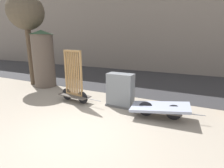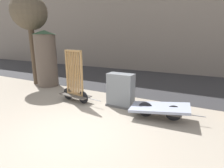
{
  "view_description": "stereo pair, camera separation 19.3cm",
  "coord_description": "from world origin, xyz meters",
  "px_view_note": "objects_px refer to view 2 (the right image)",
  "views": [
    {
      "loc": [
        2.87,
        -3.51,
        2.6
      ],
      "look_at": [
        0.0,
        2.2,
        1.0
      ],
      "focal_mm": 28.0,
      "sensor_mm": 36.0,
      "label": 1
    },
    {
      "loc": [
        3.04,
        -3.42,
        2.6
      ],
      "look_at": [
        0.0,
        2.2,
        1.0
      ],
      "focal_mm": 28.0,
      "sensor_mm": 36.0,
      "label": 2
    }
  ],
  "objects_px": {
    "bike_cart_with_mattress": "(159,108)",
    "utility_cabinet": "(121,91)",
    "street_tree": "(29,14)",
    "bike_cart_with_bedframe": "(75,84)",
    "advertising_column": "(46,58)"
  },
  "relations": [
    {
      "from": "street_tree",
      "to": "utility_cabinet",
      "type": "bearing_deg",
      "value": -8.81
    },
    {
      "from": "utility_cabinet",
      "to": "street_tree",
      "type": "xyz_separation_m",
      "value": [
        -6.22,
        0.96,
        3.42
      ]
    },
    {
      "from": "utility_cabinet",
      "to": "advertising_column",
      "type": "relative_size",
      "value": 0.42
    },
    {
      "from": "bike_cart_with_bedframe",
      "to": "bike_cart_with_mattress",
      "type": "bearing_deg",
      "value": 5.95
    },
    {
      "from": "bike_cart_with_mattress",
      "to": "advertising_column",
      "type": "relative_size",
      "value": 0.77
    },
    {
      "from": "bike_cart_with_bedframe",
      "to": "utility_cabinet",
      "type": "height_order",
      "value": "bike_cart_with_bedframe"
    },
    {
      "from": "bike_cart_with_mattress",
      "to": "street_tree",
      "type": "xyz_separation_m",
      "value": [
        -7.88,
        1.39,
        3.68
      ]
    },
    {
      "from": "bike_cart_with_mattress",
      "to": "utility_cabinet",
      "type": "bearing_deg",
      "value": 158.35
    },
    {
      "from": "bike_cart_with_bedframe",
      "to": "advertising_column",
      "type": "relative_size",
      "value": 0.7
    },
    {
      "from": "bike_cart_with_mattress",
      "to": "street_tree",
      "type": "distance_m",
      "value": 8.81
    },
    {
      "from": "bike_cart_with_bedframe",
      "to": "utility_cabinet",
      "type": "distance_m",
      "value": 2.02
    },
    {
      "from": "advertising_column",
      "to": "street_tree",
      "type": "distance_m",
      "value": 2.66
    },
    {
      "from": "utility_cabinet",
      "to": "advertising_column",
      "type": "height_order",
      "value": "advertising_column"
    },
    {
      "from": "bike_cart_with_bedframe",
      "to": "utility_cabinet",
      "type": "relative_size",
      "value": 1.66
    },
    {
      "from": "bike_cart_with_bedframe",
      "to": "utility_cabinet",
      "type": "bearing_deg",
      "value": 18.19
    }
  ]
}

